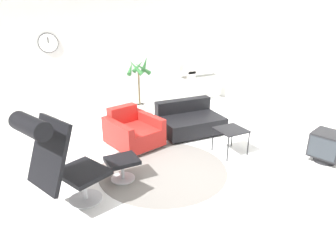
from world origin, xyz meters
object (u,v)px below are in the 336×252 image
shelf_unit (194,73)px  ottoman (122,164)px  armchair_red (133,132)px  crt_television (327,146)px  couch_low (189,121)px  lounge_chair (56,154)px  potted_plant (139,89)px  side_table (231,131)px

shelf_unit → ottoman: bearing=-136.4°
armchair_red → shelf_unit: 3.09m
crt_television → couch_low: bearing=14.8°
ottoman → shelf_unit: (3.00, 2.86, 0.56)m
ottoman → shelf_unit: size_ratio=0.26×
lounge_chair → potted_plant: potted_plant is taller
potted_plant → shelf_unit: size_ratio=0.78×
ottoman → crt_television: size_ratio=0.78×
couch_low → potted_plant: potted_plant is taller
lounge_chair → shelf_unit: shelf_unit is taller
couch_low → side_table: size_ratio=2.64×
side_table → armchair_red: bearing=142.4°
ottoman → shelf_unit: shelf_unit is taller
side_table → potted_plant: size_ratio=0.33×
couch_low → shelf_unit: shelf_unit is taller
lounge_chair → ottoman: 1.14m
lounge_chair → armchair_red: 2.13m
lounge_chair → side_table: size_ratio=2.81×
ottoman → lounge_chair: bearing=-157.0°
armchair_red → couch_low: 1.27m
couch_low → shelf_unit: size_ratio=0.69×
ottoman → armchair_red: 1.19m
armchair_red → potted_plant: potted_plant is taller
shelf_unit → armchair_red: bearing=-143.2°
crt_television → shelf_unit: 3.91m
couch_low → side_table: couch_low is taller
armchair_red → shelf_unit: bearing=-156.9°
crt_television → shelf_unit: bearing=-14.6°
potted_plant → shelf_unit: (1.68, 0.31, 0.18)m
couch_low → crt_television: 2.54m
lounge_chair → potted_plant: (2.23, 2.94, -0.18)m
lounge_chair → crt_television: (4.10, -0.62, -0.53)m
lounge_chair → shelf_unit: (3.91, 3.25, 0.00)m
couch_low → shelf_unit: bearing=-121.3°
armchair_red → potted_plant: bearing=-130.2°
side_table → crt_television: (1.22, -0.97, -0.13)m
ottoman → side_table: side_table is taller
lounge_chair → crt_television: bearing=58.4°
armchair_red → side_table: size_ratio=2.22×
side_table → crt_television: crt_television is taller
side_table → potted_plant: bearing=104.1°
armchair_red → crt_television: bearing=128.3°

